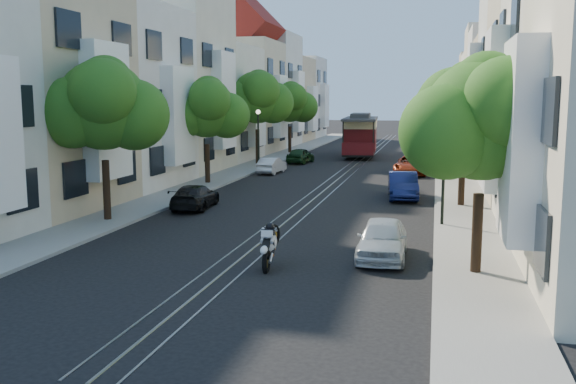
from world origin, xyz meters
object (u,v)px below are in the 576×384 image
Objects in this scene: tree_e_c at (458,106)px; parked_car_w_near at (195,197)px; parked_car_e_far at (411,165)px; parked_car_w_mid at (272,165)px; parked_car_e_mid at (403,186)px; tree_w_c at (258,98)px; parked_car_e_near at (382,239)px; lamp_east at (444,156)px; tree_e_a at (484,123)px; tree_e_d at (454,101)px; tree_e_b at (466,106)px; sportbike_rider at (269,243)px; lamp_west at (258,130)px; cable_car at (360,133)px; tree_w_d at (290,103)px; parked_car_w_far at (301,155)px; tree_w_a at (104,107)px; tree_w_b at (207,110)px.

parked_car_w_near is at bearing -130.68° from tree_e_c.
parked_car_e_far reaches higher than parked_car_w_mid.
parked_car_e_mid is (-2.86, -8.91, -3.93)m from tree_e_c.
tree_w_c is 1.88× the size of parked_car_e_near.
parked_car_w_near is 14.45m from parked_car_w_mid.
lamp_east is at bearing -81.95° from parked_car_e_far.
parked_car_w_mid is (-9.30, 21.94, -0.09)m from parked_car_e_near.
tree_e_a is at bearing 138.89° from parked_car_w_near.
tree_e_d is 2.06× the size of parked_car_w_mid.
tree_e_b is 14.41m from sportbike_rider.
parked_car_e_mid is (0.00, 12.68, 0.03)m from parked_car_e_near.
lamp_west is 16.35m from parked_car_w_near.
tree_w_c is 1.84× the size of parked_car_w_near.
sportbike_rider is at bearing -73.68° from lamp_west.
lamp_west is 26.02m from parked_car_e_near.
tree_e_d is 1.68× the size of parked_car_e_mid.
parked_car_w_near is at bearing -165.66° from tree_e_b.
cable_car is 2.37× the size of parked_car_w_near.
tree_w_c reaches higher than tree_e_c.
tree_e_c reaches higher than parked_car_e_far.
parked_car_e_far is at bearing -15.45° from tree_w_c.
tree_w_c reaches higher than tree_e_b.
tree_e_b is at bearing -170.46° from parked_car_w_near.
tree_w_d is 1.96× the size of parked_car_w_mid.
parked_car_e_near is at bearing 117.00° from parked_car_w_mid.
lamp_east is 1.17× the size of parked_car_w_far.
tree_w_c is 5.83m from parked_car_w_far.
tree_e_c reaches higher than tree_e_a.
tree_w_c is (-14.40, 16.00, 0.34)m from tree_e_b.
parked_car_e_far is at bearing -1.14° from lamp_west.
parked_car_w_far is (2.74, -8.44, -3.99)m from tree_w_d.
tree_e_a reaches higher than parked_car_w_near.
tree_e_c reaches higher than parked_car_w_mid.
cable_car is at bearing 78.45° from tree_w_a.
tree_w_c reaches higher than parked_car_w_far.
tree_w_d is at bearing 110.27° from tree_e_a.
tree_w_b is 1.54× the size of parked_car_e_mid.
tree_e_d reaches higher than cable_car.
parked_car_e_mid is at bearing -88.05° from parked_car_e_far.
tree_e_b is 13.18m from parked_car_w_near.
tree_w_a is at bearing -118.27° from parked_car_e_far.
tree_w_b is at bearing 85.49° from parked_car_w_far.
tree_e_d reaches higher than parked_car_w_far.
cable_car is (6.64, 20.48, -2.36)m from tree_w_b.
lamp_west reaches higher than sportbike_rider.
tree_w_c is at bearing 90.00° from tree_w_a.
tree_w_a reaches higher than lamp_east.
parked_car_w_near is at bearing -83.18° from tree_w_c.
cable_car is 2.56× the size of parked_car_w_far.
tree_e_a reaches higher than cable_car.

